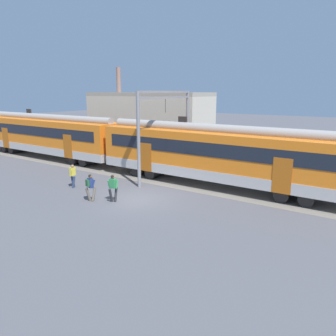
{
  "coord_description": "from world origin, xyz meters",
  "views": [
    {
      "loc": [
        12.29,
        -14.77,
        6.44
      ],
      "look_at": [
        0.62,
        2.44,
        1.6
      ],
      "focal_mm": 35.0,
      "sensor_mm": 36.0,
      "label": 1
    }
  ],
  "objects_px": {
    "pedestrian_navy": "(90,185)",
    "pedestrian_green": "(113,186)",
    "commuter_train": "(52,135)",
    "pedestrian_yellow": "(73,174)"
  },
  "relations": [
    {
      "from": "pedestrian_navy",
      "to": "pedestrian_green",
      "type": "xyz_separation_m",
      "value": [
        1.21,
        0.68,
        -0.03
      ]
    },
    {
      "from": "pedestrian_navy",
      "to": "commuter_train",
      "type": "bearing_deg",
      "value": 151.15
    },
    {
      "from": "pedestrian_yellow",
      "to": "pedestrian_green",
      "type": "relative_size",
      "value": 1.0
    },
    {
      "from": "pedestrian_green",
      "to": "pedestrian_yellow",
      "type": "bearing_deg",
      "value": 171.6
    },
    {
      "from": "commuter_train",
      "to": "pedestrian_navy",
      "type": "distance_m",
      "value": 15.0
    },
    {
      "from": "pedestrian_green",
      "to": "commuter_train",
      "type": "bearing_deg",
      "value": 155.46
    },
    {
      "from": "commuter_train",
      "to": "pedestrian_yellow",
      "type": "bearing_deg",
      "value": -30.64
    },
    {
      "from": "commuter_train",
      "to": "pedestrian_yellow",
      "type": "height_order",
      "value": "commuter_train"
    },
    {
      "from": "pedestrian_yellow",
      "to": "pedestrian_navy",
      "type": "bearing_deg",
      "value": -22.79
    },
    {
      "from": "pedestrian_yellow",
      "to": "pedestrian_navy",
      "type": "relative_size",
      "value": 1.0
    }
  ]
}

